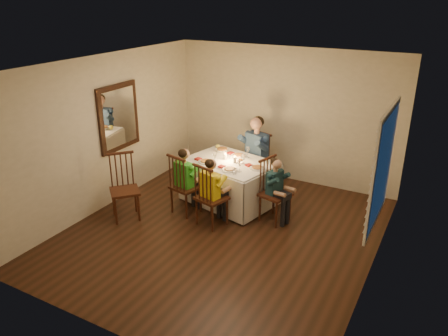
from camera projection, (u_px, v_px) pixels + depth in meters
The scene contains 26 objects.
ground at pixel (223, 232), 6.89m from camera, with size 5.00×5.00×0.00m, color black.
wall_left at pixel (106, 133), 7.39m from camera, with size 0.02×5.00×2.60m, color silver.
wall_right at pixel (382, 185), 5.40m from camera, with size 0.02×5.00×2.60m, color silver.
wall_back at pixel (285, 115), 8.43m from camera, with size 4.50×0.02×2.60m, color silver.
ceiling at pixel (222, 65), 5.90m from camera, with size 5.00×5.00×0.00m, color white.
dining_table at pixel (230, 173), 7.66m from camera, with size 1.71×1.40×0.76m.
chair_adult at pixel (255, 187), 8.46m from camera, with size 0.44×0.42×1.07m, color #34160E, non-canonical shape.
chair_near_left at pixel (187, 212), 7.51m from camera, with size 0.44×0.42×1.07m, color #34160E, non-canonical shape.
chair_near_right at pixel (212, 224), 7.12m from camera, with size 0.44×0.42×1.07m, color #34160E, non-canonical shape.
chair_end at pixel (274, 220), 7.24m from camera, with size 0.44×0.42×1.07m, color #34160E, non-canonical shape.
chair_extra at pixel (127, 218), 7.32m from camera, with size 0.46×0.43×1.11m, color #34160E, non-canonical shape.
adult at pixel (255, 187), 8.46m from camera, with size 0.54×0.50×1.40m, color #304F79, non-canonical shape.
child_green at pixel (187, 212), 7.51m from camera, with size 0.40×0.37×1.16m, color green, non-canonical shape.
child_yellow at pixel (212, 224), 7.12m from camera, with size 0.40×0.36×1.14m, color yellow, non-canonical shape.
child_teal at pixel (274, 220), 7.24m from camera, with size 0.37×0.33×1.09m, color #18373E, non-canonical shape.
setting_adult at pixel (238, 156), 7.79m from camera, with size 0.26×0.26×0.02m, color silver.
setting_green at pixel (206, 162), 7.52m from camera, with size 0.26×0.26×0.02m, color silver.
setting_yellow at pixel (230, 170), 7.19m from camera, with size 0.26×0.26×0.02m, color silver.
setting_teal at pixel (257, 168), 7.25m from camera, with size 0.26×0.26×0.02m, color silver.
candle_left at pixel (225, 157), 7.62m from camera, with size 0.06×0.06×0.10m, color silver.
candle_right at pixel (235, 160), 7.49m from camera, with size 0.06×0.06×0.10m, color silver.
squash at pixel (218, 147), 8.12m from camera, with size 0.09×0.09×0.09m, color yellow.
orange_fruit at pixel (240, 161), 7.48m from camera, with size 0.08×0.08×0.08m, color orange.
serving_bowl at pixel (222, 150), 8.00m from camera, with size 0.23×0.23×0.06m, color silver.
wall_mirror at pixel (119, 117), 7.55m from camera, with size 0.06×0.95×1.15m.
window_blinds at pixel (382, 167), 5.42m from camera, with size 0.07×1.34×1.54m.
Camera 1 is at (2.89, -5.25, 3.54)m, focal length 35.00 mm.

